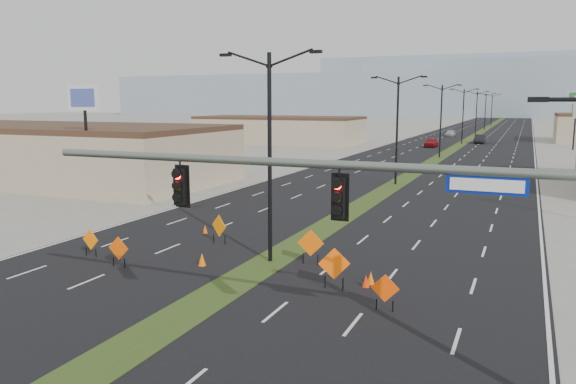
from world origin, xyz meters
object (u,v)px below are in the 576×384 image
at_px(construction_sign_0, 90,241).
at_px(cone_3, 205,229).
at_px(streetlight_4, 476,112).
at_px(construction_sign_4, 334,265).
at_px(car_far, 450,133).
at_px(car_left, 431,143).
at_px(streetlight_5, 485,110).
at_px(pole_sign_west, 85,107).
at_px(construction_sign_1, 118,249).
at_px(construction_sign_3, 311,244).
at_px(cone_0, 202,260).
at_px(construction_sign_5, 385,290).
at_px(cone_2, 366,281).
at_px(streetlight_2, 441,119).
at_px(streetlight_3, 463,114).
at_px(streetlight_1, 397,127).
at_px(streetlight_0, 270,151).
at_px(construction_sign_2, 219,227).
at_px(car_mid, 480,139).
at_px(streetlight_6, 492,109).
at_px(signal_mast, 408,219).
at_px(cone_1, 371,278).

relative_size(construction_sign_0, cone_3, 2.64).
relative_size(streetlight_4, construction_sign_4, 5.61).
bearing_deg(car_far, cone_3, -90.79).
bearing_deg(car_left, streetlight_4, 86.69).
height_order(streetlight_5, pole_sign_west, streetlight_5).
xyz_separation_m(construction_sign_1, construction_sign_3, (8.16, 3.96, 0.15)).
xyz_separation_m(car_far, cone_0, (2.16, -108.09, -0.36)).
bearing_deg(construction_sign_5, cone_2, 114.41).
bearing_deg(streetlight_5, streetlight_2, -90.00).
relative_size(car_left, construction_sign_3, 2.65).
relative_size(construction_sign_5, cone_2, 2.61).
height_order(streetlight_3, cone_2, streetlight_3).
bearing_deg(streetlight_1, car_left, 94.94).
relative_size(car_far, construction_sign_5, 3.28).
relative_size(streetlight_0, streetlight_4, 1.00).
xyz_separation_m(construction_sign_2, cone_3, (-2.02, 1.82, -0.70)).
xyz_separation_m(car_left, car_mid, (6.95, 12.42, 0.04)).
bearing_deg(cone_0, streetlight_4, 88.65).
relative_size(streetlight_0, streetlight_1, 1.00).
xyz_separation_m(construction_sign_1, cone_2, (11.50, 1.78, -0.60)).
height_order(streetlight_6, cone_2, streetlight_6).
xyz_separation_m(signal_mast, car_mid, (-5.60, 96.66, -3.97)).
relative_size(streetlight_0, streetlight_6, 1.00).
bearing_deg(construction_sign_3, construction_sign_1, -161.85).
distance_m(streetlight_4, construction_sign_1, 115.93).
bearing_deg(cone_3, streetlight_0, -32.48).
bearing_deg(car_mid, construction_sign_5, -87.27).
bearing_deg(car_left, streetlight_6, 90.29).
xyz_separation_m(streetlight_5, construction_sign_1, (-6.16, -143.68, -4.54)).
distance_m(streetlight_3, car_left, 11.52).
distance_m(streetlight_2, cone_0, 58.22).
distance_m(cone_1, cone_2, 0.46).
distance_m(car_mid, construction_sign_0, 90.14).
relative_size(streetlight_0, car_left, 2.19).
bearing_deg(cone_3, construction_sign_5, -32.46).
bearing_deg(construction_sign_3, car_left, 86.89).
xyz_separation_m(construction_sign_0, pole_sign_west, (-11.98, 13.01, 6.52)).
distance_m(construction_sign_4, cone_0, 6.94).
xyz_separation_m(streetlight_6, construction_sign_1, (-6.16, -171.68, -4.54)).
bearing_deg(streetlight_6, pole_sign_west, -97.48).
bearing_deg(streetlight_6, car_left, -92.44).
height_order(signal_mast, pole_sign_west, pole_sign_west).
xyz_separation_m(car_mid, construction_sign_5, (3.74, -90.91, 0.01)).
height_order(car_left, construction_sign_2, construction_sign_2).
bearing_deg(construction_sign_2, cone_1, 3.96).
xyz_separation_m(streetlight_6, cone_0, (-2.69, -169.93, -5.10)).
bearing_deg(car_far, streetlight_0, -87.50).
xyz_separation_m(streetlight_2, streetlight_4, (0.00, 56.00, 0.00)).
bearing_deg(cone_3, cone_2, -26.80).
bearing_deg(streetlight_2, construction_sign_4, -85.93).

